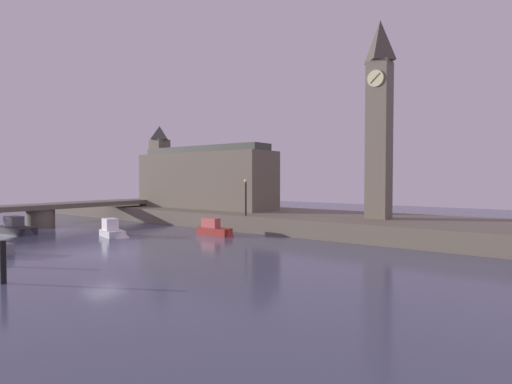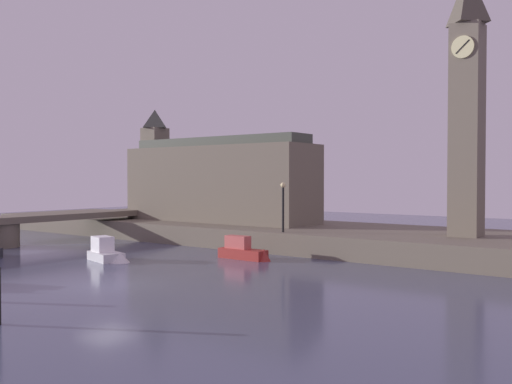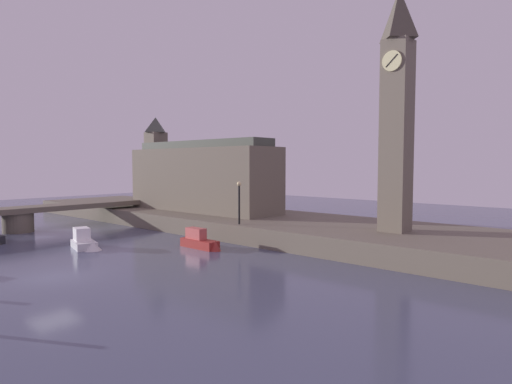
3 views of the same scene
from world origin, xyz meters
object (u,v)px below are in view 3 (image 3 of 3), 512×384
(clock_tower, at_px, (397,108))
(boat_ferry_white, at_px, (85,242))
(boat_dinghy_red, at_px, (201,241))
(parliament_hall, at_px, (199,176))
(streetlamp, at_px, (239,197))

(clock_tower, bearing_deg, boat_ferry_white, -141.71)
(clock_tower, relative_size, boat_dinghy_red, 4.38)
(clock_tower, relative_size, boat_ferry_white, 4.67)
(parliament_hall, bearing_deg, boat_dinghy_red, -40.60)
(clock_tower, height_order, boat_dinghy_red, clock_tower)
(streetlamp, bearing_deg, boat_dinghy_red, -97.88)
(parliament_hall, bearing_deg, streetlamp, -25.64)
(parliament_hall, relative_size, boat_ferry_white, 4.95)
(clock_tower, height_order, boat_ferry_white, clock_tower)
(clock_tower, distance_m, parliament_hall, 22.26)
(clock_tower, distance_m, streetlamp, 13.64)
(parliament_hall, bearing_deg, boat_ferry_white, -75.58)
(clock_tower, xyz_separation_m, parliament_hall, (-21.63, 0.43, -5.25))
(clock_tower, relative_size, streetlamp, 4.96)
(clock_tower, bearing_deg, parliament_hall, 178.86)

